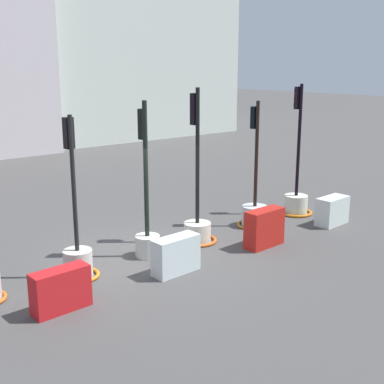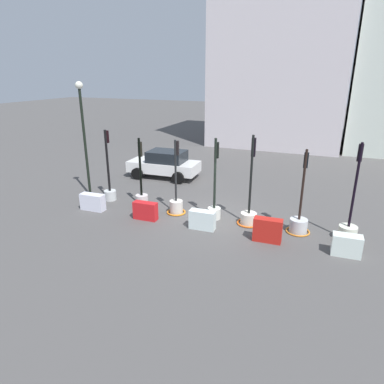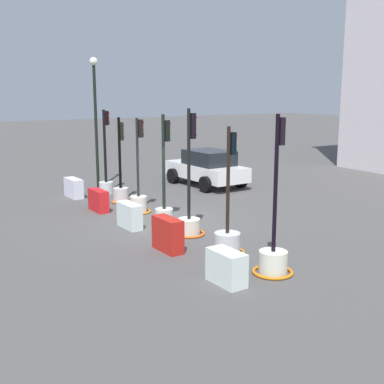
{
  "view_description": "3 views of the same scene",
  "coord_description": "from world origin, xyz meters",
  "px_view_note": "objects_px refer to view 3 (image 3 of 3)",
  "views": [
    {
      "loc": [
        -6.21,
        -9.25,
        4.3
      ],
      "look_at": [
        1.86,
        0.49,
        1.14
      ],
      "focal_mm": 48.13,
      "sensor_mm": 36.0,
      "label": 1
    },
    {
      "loc": [
        4.52,
        -13.11,
        6.05
      ],
      "look_at": [
        -1.03,
        0.18,
        1.01
      ],
      "focal_mm": 31.96,
      "sensor_mm": 36.0,
      "label": 2
    },
    {
      "loc": [
        14.01,
        -7.39,
        4.26
      ],
      "look_at": [
        0.6,
        0.74,
        1.05
      ],
      "focal_mm": 46.37,
      "sensor_mm": 36.0,
      "label": 3
    }
  ],
  "objects_px": {
    "traffic_light_2": "(139,197)",
    "car_white_van": "(207,168)",
    "construction_barrier_2": "(130,216)",
    "street_lamp_post": "(95,106)",
    "construction_barrier_0": "(74,188)",
    "traffic_light_1": "(121,188)",
    "traffic_light_4": "(189,216)",
    "construction_barrier_3": "(168,234)",
    "construction_barrier_1": "(98,200)",
    "construction_barrier_4": "(226,267)",
    "traffic_light_3": "(164,201)",
    "traffic_light_6": "(273,253)",
    "traffic_light_5": "(227,236)",
    "traffic_light_0": "(106,175)"
  },
  "relations": [
    {
      "from": "traffic_light_2",
      "to": "car_white_van",
      "type": "relative_size",
      "value": 0.78
    },
    {
      "from": "construction_barrier_2",
      "to": "street_lamp_post",
      "type": "bearing_deg",
      "value": 167.32
    },
    {
      "from": "construction_barrier_0",
      "to": "car_white_van",
      "type": "bearing_deg",
      "value": 83.45
    },
    {
      "from": "traffic_light_1",
      "to": "traffic_light_4",
      "type": "height_order",
      "value": "traffic_light_4"
    },
    {
      "from": "construction_barrier_3",
      "to": "car_white_van",
      "type": "bearing_deg",
      "value": 140.71
    },
    {
      "from": "car_white_van",
      "to": "traffic_light_2",
      "type": "bearing_deg",
      "value": -57.96
    },
    {
      "from": "construction_barrier_1",
      "to": "construction_barrier_4",
      "type": "relative_size",
      "value": 1.07
    },
    {
      "from": "construction_barrier_1",
      "to": "street_lamp_post",
      "type": "height_order",
      "value": "street_lamp_post"
    },
    {
      "from": "construction_barrier_2",
      "to": "traffic_light_4",
      "type": "bearing_deg",
      "value": 36.93
    },
    {
      "from": "traffic_light_3",
      "to": "car_white_van",
      "type": "relative_size",
      "value": 0.82
    },
    {
      "from": "traffic_light_2",
      "to": "construction_barrier_1",
      "type": "height_order",
      "value": "traffic_light_2"
    },
    {
      "from": "construction_barrier_1",
      "to": "car_white_van",
      "type": "height_order",
      "value": "car_white_van"
    },
    {
      "from": "traffic_light_1",
      "to": "traffic_light_6",
      "type": "height_order",
      "value": "traffic_light_6"
    },
    {
      "from": "traffic_light_6",
      "to": "construction_barrier_2",
      "type": "xyz_separation_m",
      "value": [
        -5.45,
        -1.25,
        -0.12
      ]
    },
    {
      "from": "traffic_light_2",
      "to": "construction_barrier_0",
      "type": "distance_m",
      "value": 3.91
    },
    {
      "from": "construction_barrier_2",
      "to": "car_white_van",
      "type": "height_order",
      "value": "car_white_van"
    },
    {
      "from": "traffic_light_4",
      "to": "construction_barrier_4",
      "type": "distance_m",
      "value": 3.99
    },
    {
      "from": "traffic_light_6",
      "to": "construction_barrier_1",
      "type": "height_order",
      "value": "traffic_light_6"
    },
    {
      "from": "traffic_light_3",
      "to": "traffic_light_5",
      "type": "distance_m",
      "value": 3.56
    },
    {
      "from": "construction_barrier_4",
      "to": "construction_barrier_3",
      "type": "bearing_deg",
      "value": -179.79
    },
    {
      "from": "construction_barrier_4",
      "to": "street_lamp_post",
      "type": "xyz_separation_m",
      "value": [
        -12.25,
        1.6,
        3.25
      ]
    },
    {
      "from": "traffic_light_2",
      "to": "construction_barrier_3",
      "type": "relative_size",
      "value": 3.12
    },
    {
      "from": "traffic_light_6",
      "to": "traffic_light_4",
      "type": "bearing_deg",
      "value": -179.48
    },
    {
      "from": "construction_barrier_3",
      "to": "traffic_light_5",
      "type": "bearing_deg",
      "value": 51.88
    },
    {
      "from": "street_lamp_post",
      "to": "traffic_light_5",
      "type": "bearing_deg",
      "value": -1.85
    },
    {
      "from": "traffic_light_4",
      "to": "construction_barrier_4",
      "type": "height_order",
      "value": "traffic_light_4"
    },
    {
      "from": "traffic_light_4",
      "to": "traffic_light_6",
      "type": "height_order",
      "value": "traffic_light_4"
    },
    {
      "from": "traffic_light_4",
      "to": "construction_barrier_3",
      "type": "height_order",
      "value": "traffic_light_4"
    },
    {
      "from": "traffic_light_2",
      "to": "construction_barrier_2",
      "type": "bearing_deg",
      "value": -33.4
    },
    {
      "from": "traffic_light_6",
      "to": "construction_barrier_4",
      "type": "xyz_separation_m",
      "value": [
        -0.06,
        -1.31,
        -0.13
      ]
    },
    {
      "from": "traffic_light_4",
      "to": "construction_barrier_1",
      "type": "bearing_deg",
      "value": -163.49
    },
    {
      "from": "traffic_light_1",
      "to": "traffic_light_0",
      "type": "bearing_deg",
      "value": 175.2
    },
    {
      "from": "construction_barrier_1",
      "to": "traffic_light_1",
      "type": "bearing_deg",
      "value": 126.12
    },
    {
      "from": "construction_barrier_0",
      "to": "car_white_van",
      "type": "relative_size",
      "value": 0.27
    },
    {
      "from": "traffic_light_6",
      "to": "traffic_light_5",
      "type": "bearing_deg",
      "value": -178.32
    },
    {
      "from": "traffic_light_4",
      "to": "street_lamp_post",
      "type": "xyz_separation_m",
      "value": [
        -8.47,
        0.32,
        3.07
      ]
    },
    {
      "from": "traffic_light_0",
      "to": "traffic_light_5",
      "type": "distance_m",
      "value": 9.13
    },
    {
      "from": "traffic_light_1",
      "to": "traffic_light_5",
      "type": "distance_m",
      "value": 7.21
    },
    {
      "from": "traffic_light_1",
      "to": "traffic_light_2",
      "type": "height_order",
      "value": "traffic_light_2"
    },
    {
      "from": "traffic_light_3",
      "to": "construction_barrier_2",
      "type": "relative_size",
      "value": 3.31
    },
    {
      "from": "traffic_light_5",
      "to": "construction_barrier_2",
      "type": "xyz_separation_m",
      "value": [
        -3.65,
        -1.2,
        -0.08
      ]
    },
    {
      "from": "construction_barrier_1",
      "to": "traffic_light_0",
      "type": "bearing_deg",
      "value": 153.31
    },
    {
      "from": "traffic_light_4",
      "to": "construction_barrier_0",
      "type": "distance_m",
      "value": 7.16
    },
    {
      "from": "traffic_light_1",
      "to": "construction_barrier_3",
      "type": "relative_size",
      "value": 3.06
    },
    {
      "from": "traffic_light_6",
      "to": "street_lamp_post",
      "type": "bearing_deg",
      "value": 178.67
    },
    {
      "from": "construction_barrier_3",
      "to": "construction_barrier_4",
      "type": "relative_size",
      "value": 1.08
    },
    {
      "from": "traffic_light_0",
      "to": "street_lamp_post",
      "type": "xyz_separation_m",
      "value": [
        -1.37,
        0.15,
        2.85
      ]
    },
    {
      "from": "construction_barrier_4",
      "to": "traffic_light_6",
      "type": "bearing_deg",
      "value": 87.56
    },
    {
      "from": "construction_barrier_1",
      "to": "traffic_light_4",
      "type": "bearing_deg",
      "value": 16.51
    },
    {
      "from": "traffic_light_1",
      "to": "construction_barrier_2",
      "type": "height_order",
      "value": "traffic_light_1"
    }
  ]
}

